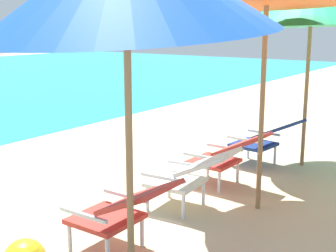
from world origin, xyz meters
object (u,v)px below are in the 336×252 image
object	(u,v)px
lounge_chair_near_left	(191,173)
lounge_chair_far_right	(265,138)
lounge_chair_far_left	(121,209)
beach_umbrella_right	(312,1)
lounge_chair_near_right	(227,154)

from	to	relation	value
lounge_chair_near_left	lounge_chair_far_right	distance (m)	1.84
lounge_chair_far_left	beach_umbrella_right	xyz separation A→B (m)	(3.33, -0.32, 1.75)
lounge_chair_far_right	beach_umbrella_right	xyz separation A→B (m)	(0.37, -0.38, 1.75)
lounge_chair_far_left	lounge_chair_far_right	distance (m)	2.95
lounge_chair_near_left	lounge_chair_near_right	world-z (taller)	same
lounge_chair_near_left	lounge_chair_far_right	size ratio (longest dim) A/B	0.99
lounge_chair_near_right	lounge_chair_far_left	bearing A→B (deg)	-177.11
lounge_chair_near_left	lounge_chair_near_right	xyz separation A→B (m)	(0.84, 0.05, 0.00)
lounge_chair_far_left	beach_umbrella_right	size ratio (longest dim) A/B	0.35
lounge_chair_near_right	beach_umbrella_right	world-z (taller)	beach_umbrella_right
lounge_chair_near_right	lounge_chair_near_left	bearing A→B (deg)	-176.59
lounge_chair_near_left	lounge_chair_far_right	bearing A→B (deg)	0.32
lounge_chair_far_right	beach_umbrella_right	distance (m)	1.83
lounge_chair_far_left	lounge_chair_near_right	world-z (taller)	same
lounge_chair_near_left	lounge_chair_far_right	world-z (taller)	same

